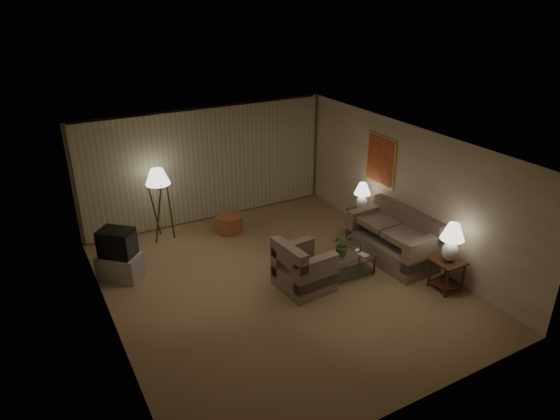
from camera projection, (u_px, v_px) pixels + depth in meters
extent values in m
plane|color=#88674B|center=(278.00, 283.00, 9.50)|extent=(7.00, 7.00, 0.00)
cube|color=beige|center=(206.00, 164.00, 11.73)|extent=(6.00, 0.04, 2.70)
cube|color=beige|center=(106.00, 260.00, 7.62)|extent=(0.04, 7.00, 2.70)
cube|color=beige|center=(405.00, 189.00, 10.27)|extent=(0.04, 7.00, 2.70)
cube|color=white|center=(278.00, 147.00, 8.39)|extent=(6.00, 7.00, 0.04)
cube|color=tan|center=(208.00, 165.00, 11.67)|extent=(5.85, 0.12, 2.65)
cube|color=gold|center=(381.00, 160.00, 10.73)|extent=(0.03, 0.90, 1.10)
cube|color=maroon|center=(380.00, 160.00, 10.72)|extent=(0.02, 0.80, 1.00)
cube|color=#866E5F|center=(391.00, 250.00, 10.27)|extent=(1.94, 1.09, 0.44)
cube|color=#866E5F|center=(304.00, 278.00, 9.29)|extent=(1.07, 1.03, 0.41)
cube|color=#3B1B10|center=(448.00, 261.00, 9.11)|extent=(0.52, 0.52, 0.04)
cube|color=#3B1B10|center=(445.00, 283.00, 9.30)|extent=(0.44, 0.44, 0.02)
cylinder|color=#3B1B10|center=(446.00, 284.00, 8.97)|extent=(0.05, 0.05, 0.56)
cylinder|color=#3B1B10|center=(430.00, 273.00, 9.31)|extent=(0.05, 0.05, 0.56)
cylinder|color=#3B1B10|center=(463.00, 278.00, 9.16)|extent=(0.05, 0.05, 0.56)
cylinder|color=#3B1B10|center=(446.00, 267.00, 9.49)|extent=(0.05, 0.05, 0.56)
cube|color=#3B1B10|center=(361.00, 210.00, 11.18)|extent=(0.51, 0.43, 0.04)
cube|color=#3B1B10|center=(360.00, 229.00, 11.37)|extent=(0.43, 0.36, 0.02)
cylinder|color=#3B1B10|center=(357.00, 227.00, 11.08)|extent=(0.05, 0.05, 0.56)
cylinder|color=#3B1B10|center=(349.00, 221.00, 11.34)|extent=(0.05, 0.05, 0.56)
cylinder|color=#3B1B10|center=(372.00, 223.00, 11.26)|extent=(0.05, 0.05, 0.56)
cylinder|color=#3B1B10|center=(363.00, 218.00, 11.52)|extent=(0.05, 0.05, 0.56)
ellipsoid|color=white|center=(450.00, 251.00, 9.02)|extent=(0.30, 0.30, 0.38)
cylinder|color=white|center=(452.00, 240.00, 8.93)|extent=(0.03, 0.03, 0.09)
cone|color=white|center=(453.00, 231.00, 8.86)|extent=(0.43, 0.43, 0.30)
ellipsoid|color=white|center=(362.00, 203.00, 11.11)|extent=(0.26, 0.26, 0.32)
cylinder|color=white|center=(362.00, 195.00, 11.03)|extent=(0.03, 0.03, 0.07)
cone|color=white|center=(363.00, 189.00, 10.97)|extent=(0.37, 0.37, 0.26)
cube|color=silver|center=(348.00, 258.00, 9.58)|extent=(1.10, 0.60, 0.02)
cube|color=silver|center=(347.00, 271.00, 9.71)|extent=(1.03, 0.52, 0.01)
cylinder|color=#432F1A|center=(333.00, 279.00, 9.27)|extent=(0.04, 0.04, 0.40)
cylinder|color=#432F1A|center=(320.00, 268.00, 9.64)|extent=(0.04, 0.04, 0.40)
cylinder|color=#432F1A|center=(374.00, 266.00, 9.70)|extent=(0.04, 0.04, 0.40)
cylinder|color=#432F1A|center=(360.00, 256.00, 10.07)|extent=(0.04, 0.04, 0.40)
cube|color=#A3A3A5|center=(120.00, 266.00, 9.59)|extent=(1.27, 1.27, 0.50)
cube|color=black|center=(117.00, 243.00, 9.37)|extent=(1.06, 1.06, 0.53)
cylinder|color=#3B1B10|center=(158.00, 185.00, 10.68)|extent=(0.04, 0.04, 0.24)
cone|color=white|center=(157.00, 177.00, 10.60)|extent=(0.53, 0.53, 0.33)
cylinder|color=#A65938|center=(229.00, 224.00, 11.42)|extent=(0.61, 0.61, 0.40)
imported|color=silver|center=(341.00, 256.00, 9.48)|extent=(0.18, 0.18, 0.15)
imported|color=#4F7534|center=(342.00, 242.00, 9.36)|extent=(0.50, 0.47, 0.44)
imported|color=olive|center=(361.00, 256.00, 9.61)|extent=(0.19, 0.23, 0.02)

